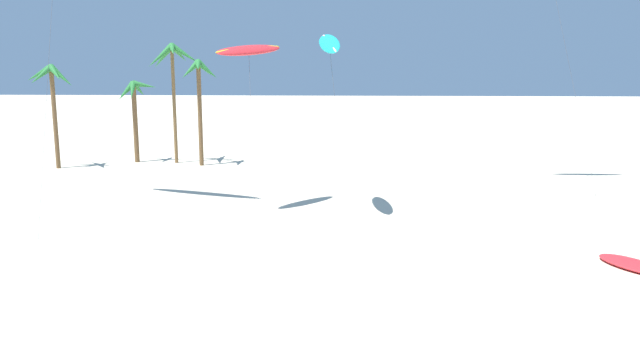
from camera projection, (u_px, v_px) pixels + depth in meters
name	position (u px, v px, depth m)	size (l,w,h in m)	color
palm_tree_0	(52.00, 84.00, 52.41)	(4.20, 3.99, 8.59)	brown
palm_tree_1	(134.00, 99.00, 55.86)	(3.73, 3.58, 7.17)	brown
palm_tree_2	(199.00, 81.00, 53.80)	(3.39, 3.82, 8.98)	brown
palm_tree_3	(172.00, 63.00, 54.83)	(4.63, 5.24, 10.34)	brown
flying_kite_1	(329.00, 44.00, 36.26)	(2.17, 6.07, 10.76)	#19B2B7
flying_kite_2	(249.00, 50.00, 37.21)	(4.05, 8.55, 10.09)	red
grounded_kite_0	(634.00, 265.00, 28.27)	(3.07, 3.76, 0.26)	red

